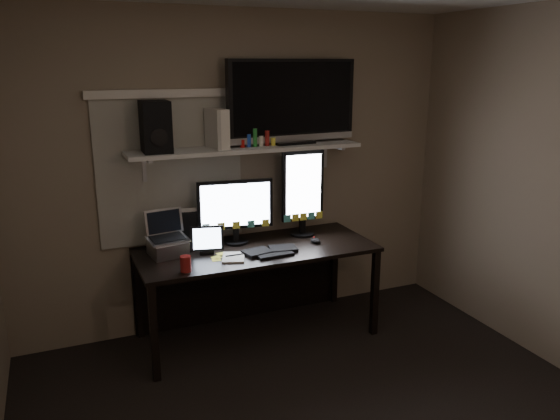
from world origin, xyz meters
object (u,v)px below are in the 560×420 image
monitor_portrait (303,193)px  tablet (207,240)px  monitor_landscape (235,211)px  mouse (315,241)px  speaker (156,127)px  tv (292,102)px  cup (186,264)px  game_console (217,129)px  laptop (167,235)px  keyboard (270,250)px  desk (251,264)px

monitor_portrait → tablet: bearing=-169.9°
monitor_landscape → mouse: monitor_landscape is taller
monitor_landscape → speaker: (-0.57, 0.02, 0.67)m
monitor_portrait → tv: size_ratio=0.66×
cup → game_console: 1.04m
monitor_landscape → laptop: bearing=-163.9°
keyboard → speaker: size_ratio=1.15×
mouse → cup: 1.10m
tv → laptop: bearing=-176.8°
desk → monitor_portrait: 0.70m
desk → game_console: size_ratio=6.20×
laptop → game_console: size_ratio=1.10×
monitor_landscape → monitor_portrait: (0.57, -0.01, 0.10)m
monitor_landscape → tablet: (-0.28, -0.15, -0.15)m
tv → monitor_portrait: bearing=-40.9°
monitor_portrait → monitor_landscape: bearing=179.8°
monitor_portrait → game_console: bearing=176.7°
desk → laptop: laptop is taller
tablet → tv: bearing=27.2°
tv → speaker: size_ratio=2.99×
desk → laptop: (-0.66, -0.03, 0.34)m
keyboard → tv: size_ratio=0.38×
laptop → tablet: bearing=-22.5°
monitor_portrait → laptop: monitor_portrait is taller
cup → monitor_portrait: bearing=22.1°
laptop → game_console: game_console is taller
tv → game_console: size_ratio=3.71×
monitor_portrait → tv: tv is taller
monitor_portrait → speaker: bearing=179.4°
monitor_portrait → game_console: size_ratio=2.44×
monitor_portrait → speaker: speaker is taller
tablet → game_console: game_console is taller
monitor_landscape → cup: monitor_landscape is taller
desk → game_console: (-0.22, 0.09, 1.07)m
speaker → cup: bearing=-80.3°
game_console → cup: bearing=-142.9°
tablet → laptop: size_ratio=0.76×
monitor_portrait → speaker: (-1.14, 0.02, 0.58)m
tablet → speaker: speaker is taller
mouse → cup: bearing=-176.3°
tablet → tv: tv is taller
keyboard → tablet: 0.48m
cup → tv: size_ratio=0.10×
monitor_landscape → mouse: bearing=-15.4°
monitor_landscape → speaker: bearing=-174.4°
desk → speaker: speaker is taller
tv → mouse: bearing=-78.5°
game_console → monitor_portrait: bearing=-18.0°
desk → game_console: 1.10m
cup → tv: tv is taller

